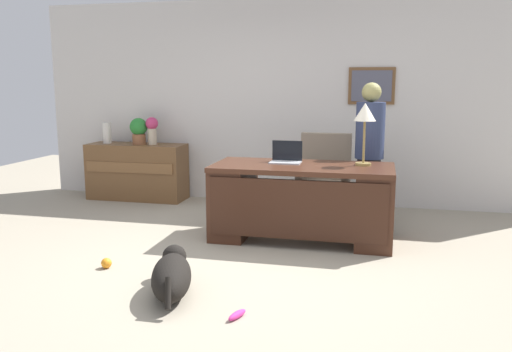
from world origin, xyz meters
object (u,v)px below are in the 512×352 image
Objects in this scene: desk at (302,200)px; potted_plant at (139,130)px; armchair at (324,181)px; vase_empty at (107,133)px; credenza at (137,171)px; dog_toy_bone at (237,315)px; laptop at (286,157)px; vase_with_flowers at (152,129)px; desk_lamp at (365,116)px; dog_lying at (172,275)px; person_standing at (369,153)px; dog_toy_ball at (106,263)px.

desk is 2.91m from potted_plant.
armchair is 3.16m from vase_empty.
credenza is 1.34× the size of armchair.
credenza reaches higher than dog_toy_bone.
laptop is 0.85× the size of vase_with_flowers.
dog_lying is at bearing -127.09° from desk_lamp.
dog_lying is at bearing -109.20° from armchair.
armchair reaches higher than credenza.
laptop is (-0.84, -0.58, 0.01)m from person_standing.
vase_with_flowers reaches higher than dog_toy_bone.
desk is 1.14× the size of person_standing.
credenza is 4.12m from dog_toy_bone.
vase_with_flowers is at bearing 168.29° from armchair.
credenza is 3.54m from dog_lying.
desk_lamp is 6.82× the size of dog_toy_ball.
laptop is at bearing -28.41° from credenza.
credenza is at bearing 167.94° from person_standing.
credenza is 4.25× the size of laptop.
laptop is 2.10m from dog_toy_ball.
armchair is at bearing 160.81° from person_standing.
armchair is 1.18× the size of dog_lying.
dog_toy_ball is (-1.35, -1.40, -0.79)m from laptop.
desk_lamp is 3.36× the size of dog_toy_bone.
person_standing is at bearing -12.26° from potted_plant.
person_standing reaches higher than dog_lying.
vase_empty is (-2.77, 1.26, 0.08)m from laptop.
person_standing is at bearing -19.19° from armchair.
desk is 2.02m from dog_toy_ball.
potted_plant is (-1.72, 3.06, 0.82)m from dog_lying.
person_standing is 5.04× the size of laptop.
armchair is at bearing -10.84° from potted_plant.
laptop reaches higher than desk.
potted_plant is at bearing 157.73° from desk_lamp.
vase_empty reaches higher than desk.
vase_empty is at bearing 180.00° from potted_plant.
dog_toy_ball is at bearing -146.84° from desk_lamp.
vase_empty is 0.81× the size of potted_plant.
dog_lying is 2.39× the size of potted_plant.
person_standing is at bearing 85.41° from desk_lamp.
desk is 4.89× the size of vase_with_flowers.
armchair is 0.91m from laptop.
laptop is 2.44m from vase_with_flowers.
dog_lying is 2.01m from laptop.
vase_empty is (-2.20, 3.06, 0.76)m from dog_lying.
desk_lamp is at bearing -22.27° from potted_plant.
vase_with_flowers reaches higher than laptop.
person_standing is 3.67m from vase_empty.
potted_plant is (-0.20, 0.00, -0.02)m from vase_with_flowers.
desk_lamp is 1.68× the size of vase_with_flowers.
vase_with_flowers is (-2.41, 0.50, 0.53)m from armchair.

